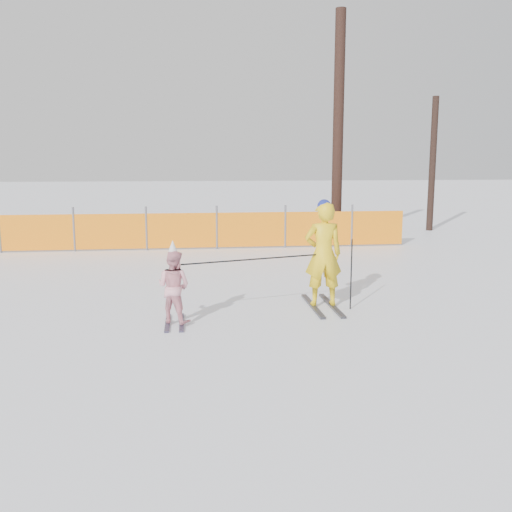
{
  "coord_description": "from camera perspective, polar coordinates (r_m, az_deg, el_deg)",
  "views": [
    {
      "loc": [
        -1.07,
        -8.63,
        2.56
      ],
      "look_at": [
        0.0,
        0.5,
        1.0
      ],
      "focal_mm": 40.0,
      "sensor_mm": 36.0,
      "label": 1
    }
  ],
  "objects": [
    {
      "name": "adult",
      "position": [
        9.94,
        6.74,
        0.2
      ],
      "size": [
        0.66,
        1.61,
        1.89
      ],
      "color": "black",
      "rests_on": "ground"
    },
    {
      "name": "safety_fence",
      "position": [
        16.65,
        -15.33,
        2.38
      ],
      "size": [
        17.58,
        0.06,
        1.25
      ],
      "color": "#595960",
      "rests_on": "ground"
    },
    {
      "name": "tree_trunks",
      "position": [
        19.26,
        10.78,
        11.55
      ],
      "size": [
        4.29,
        2.22,
        7.1
      ],
      "color": "black",
      "rests_on": "ground"
    },
    {
      "name": "ski_poles",
      "position": [
        9.52,
        3.07,
        -0.86
      ],
      "size": [
        2.91,
        0.71,
        1.23
      ],
      "color": "black",
      "rests_on": "ground"
    },
    {
      "name": "ground",
      "position": [
        9.07,
        0.37,
        -6.77
      ],
      "size": [
        120.0,
        120.0,
        0.0
      ],
      "primitive_type": "plane",
      "color": "white",
      "rests_on": "ground"
    },
    {
      "name": "child",
      "position": [
        9.0,
        -8.23,
        -2.99
      ],
      "size": [
        0.7,
        0.98,
        1.33
      ],
      "color": "black",
      "rests_on": "ground"
    }
  ]
}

